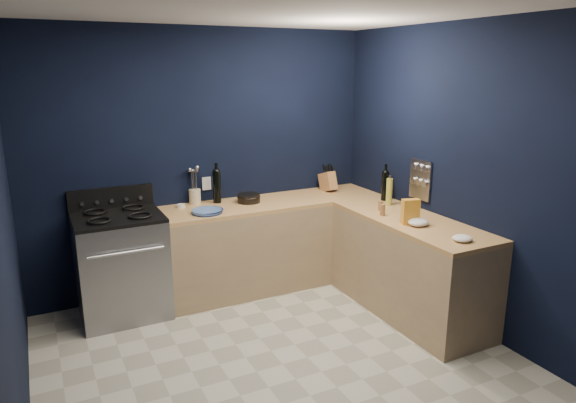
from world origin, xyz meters
TOP-DOWN VIEW (x-y plane):
  - floor at (0.00, 0.00)m, footprint 3.50×3.50m
  - ceiling at (0.00, 0.00)m, footprint 3.50×3.50m
  - wall_back at (0.00, 1.76)m, footprint 3.50×0.02m
  - wall_right at (1.76, 0.00)m, footprint 0.02×3.50m
  - wall_left at (-1.76, 0.00)m, footprint 0.02×3.50m
  - wall_front at (0.00, -1.76)m, footprint 3.50×0.02m
  - cab_back at (0.60, 1.44)m, footprint 2.30×0.63m
  - top_back at (0.60, 1.44)m, footprint 2.30×0.63m
  - cab_right at (1.44, 0.29)m, footprint 0.63×1.67m
  - top_right at (1.44, 0.29)m, footprint 0.63×1.67m
  - gas_range at (-0.93, 1.42)m, footprint 0.76×0.66m
  - oven_door at (-0.93, 1.10)m, footprint 0.59×0.02m
  - cooktop at (-0.93, 1.42)m, footprint 0.76×0.66m
  - backguard at (-0.93, 1.72)m, footprint 0.76×0.06m
  - spice_panel at (1.74, 0.55)m, footprint 0.02×0.28m
  - wall_outlet at (0.00, 1.74)m, footprint 0.09×0.02m
  - plate_stack at (-0.15, 1.30)m, footprint 0.37×0.37m
  - ramekin at (-0.31, 1.61)m, footprint 0.11×0.11m
  - utensil_crock at (-0.14, 1.69)m, footprint 0.15×0.15m
  - wine_bottle_back at (0.07, 1.62)m, footprint 0.09×0.09m
  - lemon_basket at (0.36, 1.49)m, footprint 0.29×0.29m
  - knife_block at (1.32, 1.57)m, footprint 0.13×0.25m
  - wine_bottle_right at (1.63, 0.94)m, footprint 0.08×0.08m
  - oil_bottle at (1.55, 0.78)m, footprint 0.07×0.07m
  - spice_jar_near at (1.27, 0.50)m, footprint 0.05×0.05m
  - spice_jar_far at (1.36, 0.65)m, footprint 0.05×0.05m
  - crouton_bag at (1.32, 0.18)m, footprint 0.16×0.11m
  - towel_front at (1.35, 0.10)m, footprint 0.22×0.21m
  - towel_end at (1.39, -0.37)m, footprint 0.20×0.19m

SIDE VIEW (x-z plane):
  - floor at x=0.00m, z-range -0.02..0.00m
  - cab_back at x=0.60m, z-range 0.00..0.86m
  - cab_right at x=1.44m, z-range 0.00..0.86m
  - oven_door at x=-0.93m, z-range 0.24..0.66m
  - gas_range at x=-0.93m, z-range 0.00..0.92m
  - top_back at x=0.60m, z-range 0.86..0.90m
  - top_right at x=1.44m, z-range 0.86..0.90m
  - ramekin at x=-0.31m, z-range 0.90..0.93m
  - plate_stack at x=-0.15m, z-range 0.90..0.94m
  - towel_end at x=1.39m, z-range 0.90..0.95m
  - towel_front at x=1.35m, z-range 0.90..0.96m
  - cooktop at x=-0.93m, z-range 0.92..0.95m
  - lemon_basket at x=0.36m, z-range 0.90..0.99m
  - spice_jar_far at x=1.36m, z-range 0.90..0.99m
  - spice_jar_near at x=1.27m, z-range 0.90..1.00m
  - utensil_crock at x=-0.14m, z-range 0.90..1.04m
  - knife_block at x=1.32m, z-range 0.88..1.13m
  - crouton_bag at x=1.32m, z-range 0.90..1.12m
  - oil_bottle at x=1.55m, z-range 0.90..1.17m
  - backguard at x=-0.93m, z-range 0.94..1.14m
  - wine_bottle_right at x=1.63m, z-range 0.90..1.19m
  - wine_bottle_back at x=0.07m, z-range 0.90..1.22m
  - wall_outlet at x=0.00m, z-range 1.02..1.15m
  - spice_panel at x=1.74m, z-range 0.99..1.37m
  - wall_back at x=0.00m, z-range 0.00..2.60m
  - wall_right at x=1.76m, z-range 0.00..2.60m
  - wall_left at x=-1.76m, z-range 0.00..2.60m
  - wall_front at x=0.00m, z-range 0.00..2.60m
  - ceiling at x=0.00m, z-range 2.60..2.62m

